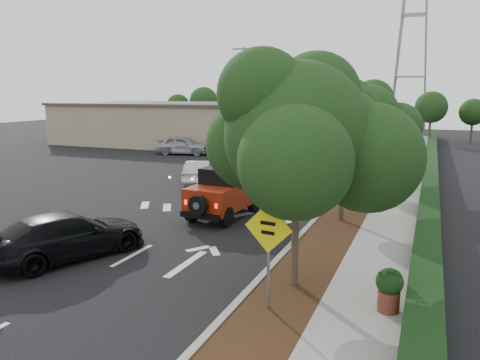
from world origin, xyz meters
The scene contains 19 objects.
ground centered at (0.00, 0.00, 0.00)m, with size 120.00×120.00×0.00m, color black.
curb centered at (4.60, 12.00, 0.07)m, with size 0.20×70.00×0.15m, color #9E9B93.
planting_strip centered at (5.60, 12.00, 0.06)m, with size 1.80×70.00×0.12m, color black.
sidewalk centered at (7.50, 12.00, 0.06)m, with size 2.00×70.00×0.12m, color gray.
hedge centered at (8.90, 12.00, 0.40)m, with size 0.80×70.00×0.80m, color black.
commercial_building centered at (-16.00, 30.00, 2.00)m, with size 22.00×12.00×4.00m, color gray.
transmission_tower centered at (6.00, 48.00, 0.00)m, with size 7.00×4.00×28.00m, color slate, non-canonical shape.
street_tree_near centered at (5.60, -0.50, 0.00)m, with size 3.80×3.80×5.92m, color black, non-canonical shape.
street_tree_mid centered at (5.60, 6.50, 0.00)m, with size 3.20×3.20×5.32m, color black, non-canonical shape.
street_tree_far centered at (5.60, 13.00, 0.00)m, with size 3.40×3.40×5.62m, color black, non-canonical shape.
light_pole_a centered at (-6.50, 26.00, 0.00)m, with size 2.00×0.22×9.00m, color slate, non-canonical shape.
light_pole_b centered at (-7.50, 38.00, 0.00)m, with size 2.00×0.22×9.00m, color slate, non-canonical shape.
red_jeep centered at (0.83, 5.74, 1.08)m, with size 2.15×4.26×2.13m.
silver_suv_ahead centered at (2.26, 12.74, 0.70)m, with size 2.33×5.06×1.41m, color #999BA0.
black_suv_oncoming centered at (-1.80, -0.94, 0.74)m, with size 2.07×5.09×1.48m, color black.
silver_sedan_oncoming centered at (-3.66, 11.94, 0.66)m, with size 1.39×3.99×1.32m, color #B8BBC1.
parked_suv centered at (-10.74, 22.65, 0.80)m, with size 1.88×4.67×1.59m, color #9C9DA3.
speed_hump_sign centered at (5.40, -2.13, 1.81)m, with size 1.22×0.18×2.61m.
terracotta_planter centered at (8.11, -1.19, 0.76)m, with size 0.65×0.65×1.13m.
Camera 1 is at (8.77, -12.14, 5.27)m, focal length 35.00 mm.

